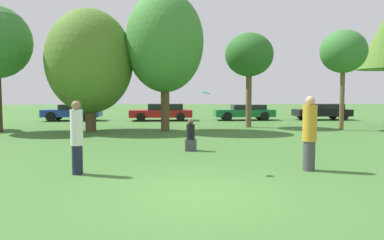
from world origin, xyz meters
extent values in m
plane|color=#3D6B2D|center=(0.00, 0.00, 0.00)|extent=(120.00, 120.00, 0.00)
cylinder|color=#191E33|center=(-2.87, 2.04, 0.36)|extent=(0.26, 0.26, 0.73)
cylinder|color=silver|center=(-2.87, 2.04, 1.17)|extent=(0.31, 0.31, 0.89)
sphere|color=#8C6647|center=(-2.87, 2.04, 1.72)|extent=(0.23, 0.23, 0.23)
cylinder|color=#3F3F47|center=(3.06, 2.02, 0.39)|extent=(0.31, 0.31, 0.77)
cylinder|color=#BF8C26|center=(3.06, 2.02, 1.24)|extent=(0.36, 0.36, 0.94)
sphere|color=tan|center=(3.06, 2.02, 1.83)|extent=(0.24, 0.24, 0.24)
cylinder|color=#19B2D8|center=(0.34, 2.04, 2.04)|extent=(0.23, 0.23, 0.08)
cube|color=#3F3F47|center=(0.22, 5.55, 0.20)|extent=(0.39, 0.33, 0.40)
cylinder|color=black|center=(0.22, 5.55, 0.67)|extent=(0.30, 0.30, 0.54)
sphere|color=brown|center=(0.22, 5.55, 1.03)|extent=(0.20, 0.20, 0.20)
cylinder|color=brown|center=(-4.58, 12.56, 1.23)|extent=(0.56, 0.56, 2.45)
ellipsoid|color=#4C7528|center=(-4.58, 12.56, 3.70)|extent=(4.53, 4.53, 5.45)
cylinder|color=brown|center=(-0.63, 12.44, 1.80)|extent=(0.46, 0.46, 3.59)
ellipsoid|color=#3D7F33|center=(-0.63, 12.44, 4.73)|extent=(4.11, 4.11, 5.31)
cylinder|color=brown|center=(4.32, 14.16, 1.75)|extent=(0.34, 0.34, 3.51)
ellipsoid|color=#286023|center=(4.32, 14.16, 4.28)|extent=(2.82, 2.82, 2.55)
cylinder|color=brown|center=(9.02, 12.11, 1.80)|extent=(0.25, 0.25, 3.60)
ellipsoid|color=#33702D|center=(9.02, 12.11, 4.28)|extent=(2.46, 2.46, 2.32)
cube|color=#1E389E|center=(-7.42, 20.31, 0.57)|extent=(4.13, 1.82, 0.53)
cube|color=black|center=(-7.11, 20.31, 1.02)|extent=(2.27, 1.60, 0.38)
cylinder|color=black|center=(-8.70, 19.41, 0.35)|extent=(0.71, 0.18, 0.71)
cylinder|color=black|center=(-8.70, 21.22, 0.35)|extent=(0.71, 0.18, 0.71)
cylinder|color=black|center=(-6.14, 19.40, 0.35)|extent=(0.71, 0.18, 0.71)
cylinder|color=black|center=(-6.14, 21.22, 0.35)|extent=(0.71, 0.18, 0.71)
cube|color=red|center=(-0.92, 19.96, 0.53)|extent=(4.56, 1.87, 0.53)
cube|color=black|center=(-0.57, 19.96, 1.02)|extent=(2.51, 1.64, 0.45)
cylinder|color=black|center=(-2.33, 19.03, 0.31)|extent=(0.63, 0.21, 0.63)
cylinder|color=black|center=(-2.33, 20.89, 0.31)|extent=(0.63, 0.21, 0.63)
cylinder|color=black|center=(0.50, 19.03, 0.31)|extent=(0.63, 0.21, 0.63)
cylinder|color=black|center=(0.50, 20.89, 0.31)|extent=(0.63, 0.21, 0.63)
cube|color=#196633|center=(5.33, 19.94, 0.54)|extent=(4.45, 1.67, 0.53)
cube|color=black|center=(5.67, 19.94, 0.99)|extent=(2.45, 1.47, 0.37)
cylinder|color=black|center=(3.95, 19.11, 0.32)|extent=(0.65, 0.17, 0.65)
cylinder|color=black|center=(3.95, 20.77, 0.32)|extent=(0.65, 0.17, 0.65)
cylinder|color=black|center=(6.71, 19.10, 0.32)|extent=(0.65, 0.17, 0.65)
cylinder|color=black|center=(6.71, 20.77, 0.32)|extent=(0.65, 0.17, 0.65)
cube|color=black|center=(11.29, 19.70, 0.55)|extent=(4.15, 1.71, 0.51)
cube|color=black|center=(11.60, 19.70, 1.02)|extent=(2.28, 1.50, 0.42)
cylinder|color=black|center=(10.01, 18.85, 0.35)|extent=(0.70, 0.20, 0.70)
cylinder|color=black|center=(10.01, 20.55, 0.35)|extent=(0.70, 0.20, 0.70)
cylinder|color=black|center=(12.57, 18.85, 0.35)|extent=(0.70, 0.20, 0.70)
cylinder|color=black|center=(12.58, 20.55, 0.35)|extent=(0.70, 0.20, 0.70)
camera|label=1|loc=(-0.73, -7.16, 2.02)|focal=34.18mm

